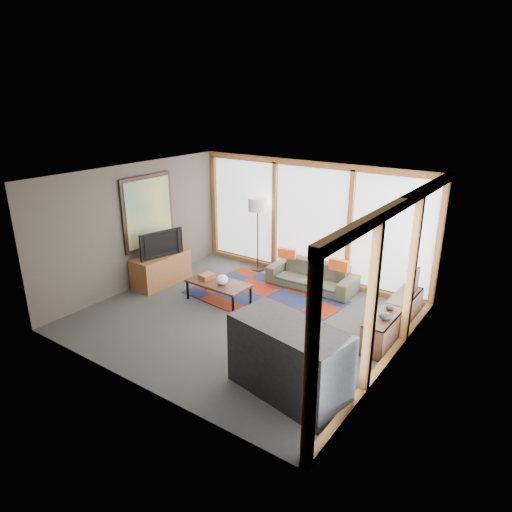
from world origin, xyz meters
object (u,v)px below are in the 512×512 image
Objects in this scene: floor_lamp at (258,235)px; television at (159,243)px; coffee_table at (219,292)px; sofa at (312,276)px; bookshelf at (394,319)px; bar_counter at (289,359)px; tv_console at (161,269)px.

floor_lamp is 1.73× the size of television.
television is at bearing -178.47° from coffee_table.
television is at bearing -148.54° from sofa.
sofa is 0.91× the size of bookshelf.
tv_console is at bearing 168.51° from bar_counter.
tv_console is (-2.78, -1.66, 0.05)m from sofa.
sofa is at bearing -44.64° from television.
television is (-4.81, -0.81, 0.68)m from bookshelf.
tv_console reaches higher than coffee_table.
sofa is 1.44× the size of tv_console.
tv_console is 4.58m from bar_counter.
bar_counter reaches higher than bookshelf.
sofa reaches higher than bookshelf.
bookshelf is 2.55m from bar_counter.
coffee_table is at bearing -75.08° from television.
floor_lamp is 1.04× the size of bar_counter.
bar_counter is at bearing -32.66° from coffee_table.
television reaches higher than coffee_table.
sofa is 1.66m from floor_lamp.
tv_console is at bearing -149.68° from sofa.
television is 4.54m from bar_counter.
bookshelf is 1.58× the size of tv_console.
sofa is at bearing 30.83° from tv_console.
coffee_table is at bearing -166.71° from bookshelf.
television is at bearing -170.44° from bookshelf.
bar_counter is (4.25, -1.70, 0.19)m from tv_console.
floor_lamp is at bearing 140.54° from bar_counter.
sofa is 1.90× the size of television.
tv_console is at bearing -171.08° from bookshelf.
sofa is at bearing 54.80° from coffee_table.
floor_lamp reaches higher than television.
coffee_table is at bearing -0.24° from tv_console.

